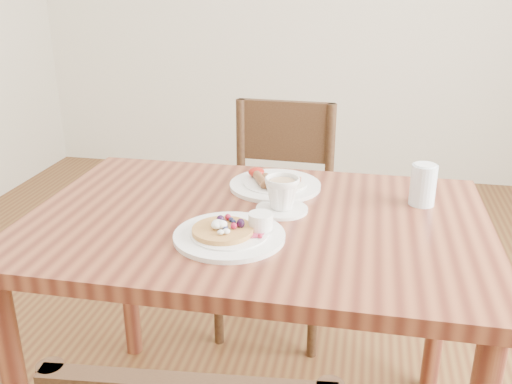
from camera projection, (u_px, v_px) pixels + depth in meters
dining_table at (256, 251)px, 1.53m from camera, size 1.20×0.80×0.75m
chair_far at (278, 207)px, 2.22m from camera, size 0.43×0.43×0.88m
pancake_plate at (231, 233)px, 1.37m from camera, size 0.27×0.27×0.06m
breakfast_plate at (274, 184)px, 1.69m from camera, size 0.27×0.27×0.04m
teacup_saucer at (282, 195)px, 1.51m from camera, size 0.14×0.14×0.10m
water_glass at (423, 185)px, 1.55m from camera, size 0.07×0.07×0.11m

